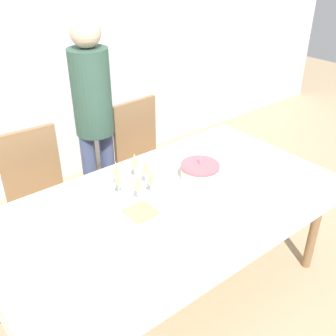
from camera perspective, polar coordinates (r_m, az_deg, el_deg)
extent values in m
plane|color=tan|center=(2.74, -0.24, -17.34)|extent=(12.00, 12.00, 0.00)
cube|color=silver|center=(3.50, -19.74, 17.45)|extent=(8.00, 0.05, 2.70)
cube|color=white|center=(2.26, -0.29, -4.69)|extent=(1.98, 1.01, 0.03)
cube|color=white|center=(2.31, -0.28, -6.52)|extent=(2.01, 1.04, 0.21)
cylinder|color=olive|center=(2.85, 20.54, -7.86)|extent=(0.06, 0.06, 0.72)
cylinder|color=olive|center=(3.27, 7.67, -0.73)|extent=(0.06, 0.06, 0.72)
cube|color=olive|center=(2.81, -17.26, -5.83)|extent=(0.45, 0.45, 0.04)
cube|color=olive|center=(2.83, -19.35, 0.57)|extent=(0.40, 0.07, 0.50)
cylinder|color=olive|center=(2.85, -11.92, -10.24)|extent=(0.04, 0.04, 0.42)
cylinder|color=olive|center=(2.78, -18.85, -12.64)|extent=(0.04, 0.04, 0.42)
cylinder|color=olive|center=(3.12, -14.61, -6.56)|extent=(0.04, 0.04, 0.42)
cylinder|color=olive|center=(3.06, -20.92, -8.63)|extent=(0.04, 0.04, 0.42)
cube|color=olive|center=(3.15, -2.46, -0.10)|extent=(0.44, 0.44, 0.04)
cube|color=olive|center=(3.16, -4.78, 5.45)|extent=(0.40, 0.06, 0.50)
cylinder|color=olive|center=(3.26, 2.10, -3.70)|extent=(0.04, 0.04, 0.42)
cylinder|color=olive|center=(3.06, -2.83, -6.19)|extent=(0.04, 0.04, 0.42)
cylinder|color=olive|center=(3.49, -1.97, -1.23)|extent=(0.04, 0.04, 0.42)
cylinder|color=olive|center=(3.30, -6.78, -3.38)|extent=(0.04, 0.04, 0.42)
cylinder|color=beige|center=(2.41, 4.62, -0.71)|extent=(0.23, 0.23, 0.08)
cylinder|color=#D15B66|center=(2.39, 4.67, 0.32)|extent=(0.24, 0.24, 0.02)
cylinder|color=pink|center=(2.37, 4.71, 1.14)|extent=(0.01, 0.01, 0.06)
sphere|color=#F9CC4C|center=(2.35, 4.75, 1.95)|extent=(0.01, 0.01, 0.01)
cylinder|color=silver|center=(2.30, -4.85, -3.47)|extent=(0.37, 0.37, 0.01)
cylinder|color=silver|center=(2.35, -3.18, -2.49)|extent=(0.05, 0.05, 0.00)
cylinder|color=silver|center=(2.33, -3.21, -1.57)|extent=(0.01, 0.01, 0.08)
cone|color=#E0CC72|center=(2.29, -3.27, 0.25)|extent=(0.04, 0.04, 0.08)
cylinder|color=silver|center=(2.43, -4.75, -1.42)|extent=(0.05, 0.05, 0.00)
cylinder|color=silver|center=(2.41, -4.79, -0.51)|extent=(0.01, 0.01, 0.08)
cone|color=#E0CC72|center=(2.36, -4.88, 1.26)|extent=(0.04, 0.04, 0.08)
cylinder|color=silver|center=(2.35, -7.33, -2.71)|extent=(0.05, 0.05, 0.00)
cylinder|color=silver|center=(2.33, -7.40, -1.79)|extent=(0.01, 0.01, 0.08)
cone|color=#E0CC72|center=(2.29, -7.54, 0.02)|extent=(0.04, 0.04, 0.08)
cylinder|color=silver|center=(2.27, -7.09, -4.05)|extent=(0.05, 0.05, 0.00)
cylinder|color=silver|center=(2.25, -7.16, -3.11)|extent=(0.01, 0.01, 0.08)
cone|color=#E0CC72|center=(2.20, -7.30, -1.26)|extent=(0.04, 0.04, 0.08)
cylinder|color=silver|center=(2.21, -4.30, -4.87)|extent=(0.05, 0.05, 0.00)
cylinder|color=silver|center=(2.19, -4.34, -3.92)|extent=(0.01, 0.01, 0.08)
cone|color=#E0CC72|center=(2.14, -4.43, -2.03)|extent=(0.04, 0.04, 0.08)
cylinder|color=silver|center=(2.27, -2.42, -3.87)|extent=(0.05, 0.05, 0.00)
cylinder|color=silver|center=(2.24, -2.45, -2.92)|extent=(0.01, 0.01, 0.08)
cone|color=#E0CC72|center=(2.20, -2.50, -1.07)|extent=(0.04, 0.04, 0.08)
cylinder|color=white|center=(2.19, 6.92, -5.52)|extent=(0.23, 0.23, 0.01)
cylinder|color=white|center=(2.19, 6.94, -5.37)|extent=(0.23, 0.23, 0.01)
cylinder|color=white|center=(2.19, 6.95, -5.22)|extent=(0.23, 0.23, 0.01)
cylinder|color=white|center=(2.18, 6.96, -5.07)|extent=(0.23, 0.23, 0.01)
cylinder|color=white|center=(2.18, 6.97, -4.92)|extent=(0.23, 0.23, 0.01)
cylinder|color=white|center=(2.17, 6.98, -4.77)|extent=(0.23, 0.23, 0.01)
cylinder|color=white|center=(2.30, 2.34, -3.49)|extent=(0.18, 0.18, 0.01)
cylinder|color=white|center=(2.29, 2.34, -3.34)|extent=(0.18, 0.18, 0.01)
cylinder|color=white|center=(2.29, 2.34, -3.19)|extent=(0.18, 0.18, 0.01)
cylinder|color=white|center=(2.29, 2.35, -3.05)|extent=(0.18, 0.18, 0.01)
cube|color=silver|center=(2.41, 9.48, -2.26)|extent=(0.29, 0.09, 0.00)
cube|color=silver|center=(2.03, -2.35, -8.39)|extent=(0.18, 0.09, 0.02)
cube|color=#E0D166|center=(2.14, -3.89, -6.34)|extent=(0.15, 0.15, 0.01)
cylinder|color=#3F4C72|center=(3.14, -11.08, -1.77)|extent=(0.11, 0.11, 0.78)
cylinder|color=#3F4C72|center=(3.20, -8.59, -0.83)|extent=(0.11, 0.11, 0.78)
cylinder|color=#335142|center=(2.87, -11.04, 10.68)|extent=(0.28, 0.28, 0.62)
sphere|color=#D8B293|center=(2.77, -11.91, 18.79)|extent=(0.21, 0.21, 0.21)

